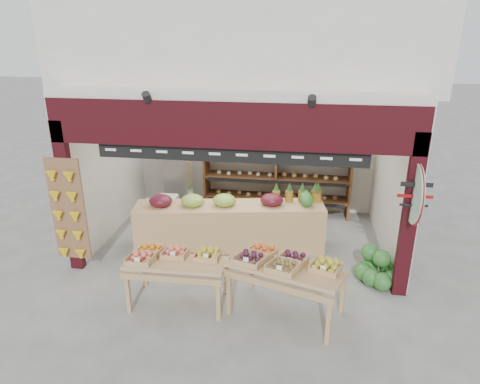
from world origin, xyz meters
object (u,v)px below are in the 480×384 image
refrigerator (179,176)px  display_table_right (284,265)px  cardboard_stack (179,215)px  back_shelving (277,160)px  mid_counter (229,225)px  watermelon_pile (379,270)px  display_table_left (172,259)px

refrigerator → display_table_right: (2.63, -3.68, -0.00)m
cardboard_stack → refrigerator: bearing=103.8°
back_shelving → cardboard_stack: 2.47m
refrigerator → mid_counter: (1.50, -1.81, -0.31)m
back_shelving → watermelon_pile: size_ratio=4.12×
cardboard_stack → watermelon_pile: cardboard_stack is taller
watermelon_pile → back_shelving: bearing=125.8°
refrigerator → mid_counter: bearing=-64.6°
cardboard_stack → display_table_left: (0.70, -2.66, 0.47)m
cardboard_stack → display_table_right: (2.39, -2.69, 0.54)m
refrigerator → display_table_left: size_ratio=1.07×
mid_counter → watermelon_pile: mid_counter is taller
refrigerator → cardboard_stack: (0.24, -0.99, -0.54)m
display_table_left → watermelon_pile: bearing=17.5°
back_shelving → display_table_right: size_ratio=1.82×
display_table_left → mid_counter: bearing=73.1°
display_table_right → watermelon_pile: display_table_right is taller
back_shelving → refrigerator: back_shelving is taller
back_shelving → cardboard_stack: back_shelving is taller
back_shelving → display_table_right: back_shelving is taller
back_shelving → refrigerator: (-2.26, -0.04, -0.46)m
display_table_right → refrigerator: bearing=125.5°
refrigerator → display_table_left: 3.77m
display_table_left → display_table_right: bearing=-1.3°
cardboard_stack → display_table_left: size_ratio=0.67×
refrigerator → display_table_right: refrigerator is taller
display_table_right → back_shelving: bearing=95.7°
back_shelving → mid_counter: 2.14m
back_shelving → watermelon_pile: bearing=-54.2°
display_table_left → display_table_right: (1.69, -0.04, 0.07)m
refrigerator → display_table_right: 4.53m
display_table_left → refrigerator: bearing=104.5°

